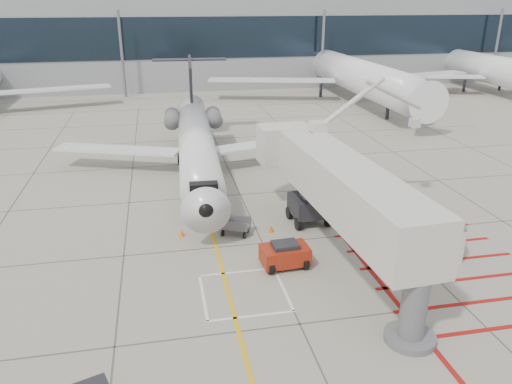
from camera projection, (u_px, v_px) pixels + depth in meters
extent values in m
plane|color=#9C9886|center=(279.00, 278.00, 25.85)|extent=(260.00, 260.00, 0.00)
cone|color=#FE630D|center=(182.00, 233.00, 30.32)|extent=(0.34, 0.34, 0.47)
cone|color=#EF550C|center=(271.00, 228.00, 30.89)|extent=(0.32, 0.32, 0.45)
cube|color=gray|center=(241.00, 37.00, 89.09)|extent=(180.00, 28.00, 14.00)
cube|color=black|center=(256.00, 37.00, 75.89)|extent=(180.00, 0.10, 6.00)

